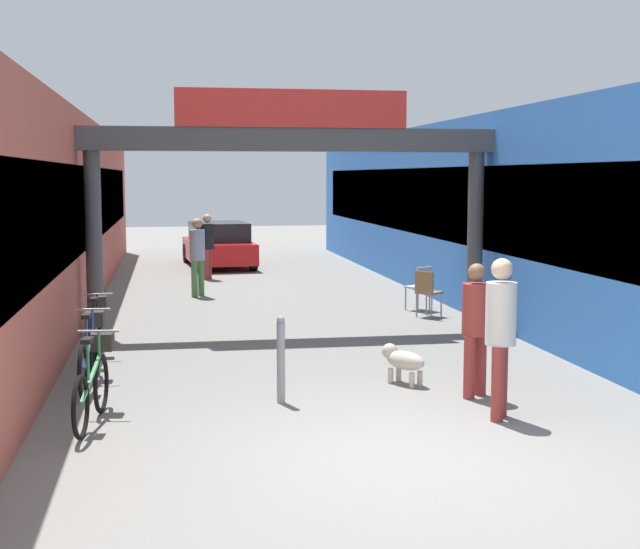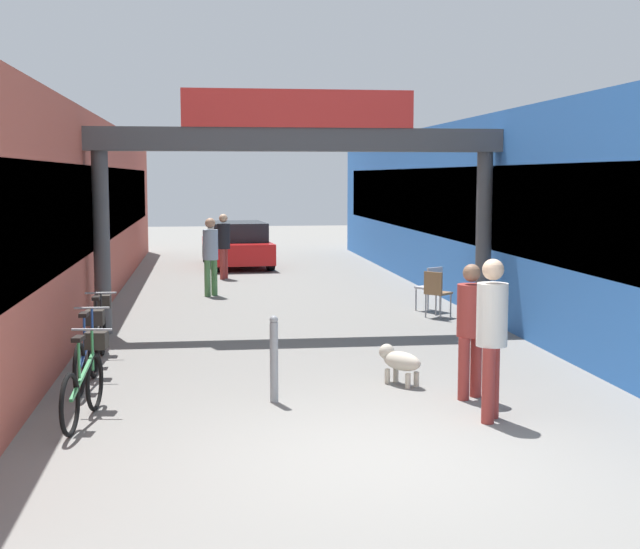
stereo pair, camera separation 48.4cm
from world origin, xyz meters
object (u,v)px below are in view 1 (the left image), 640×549
at_px(pedestrian_with_dog, 476,321).
at_px(parked_car_red, 219,245).
at_px(pedestrian_elderly_walking, 207,242).
at_px(bollard_post_metal, 281,359).
at_px(dog_on_leash, 402,360).
at_px(bicycle_black_third, 96,333).
at_px(pedestrian_carrying_crate, 197,252).
at_px(cafe_chair_wood_nearer, 427,289).
at_px(cafe_chair_aluminium_farther, 421,284).
at_px(bicycle_blue_second, 90,353).
at_px(bicycle_green_nearest, 93,383).
at_px(pedestrian_companion, 501,327).

xyz_separation_m(pedestrian_with_dog, parked_car_red, (-2.20, 16.37, -0.29)).
xyz_separation_m(pedestrian_elderly_walking, bollard_post_metal, (0.30, -12.99, -0.45)).
distance_m(dog_on_leash, bollard_post_metal, 1.83).
bearing_deg(bicycle_black_third, pedestrian_elderly_walking, 78.69).
height_order(pedestrian_carrying_crate, cafe_chair_wood_nearer, pedestrian_carrying_crate).
bearing_deg(pedestrian_carrying_crate, dog_on_leash, -75.34).
relative_size(cafe_chair_wood_nearer, cafe_chair_aluminium_farther, 1.00).
bearing_deg(dog_on_leash, cafe_chair_wood_nearer, 70.28).
height_order(bicycle_blue_second, cafe_chair_aluminium_farther, bicycle_blue_second).
bearing_deg(bicycle_blue_second, bicycle_green_nearest, -83.99).
bearing_deg(cafe_chair_wood_nearer, cafe_chair_aluminium_farther, 81.88).
xyz_separation_m(pedestrian_carrying_crate, parked_car_red, (0.83, 6.61, -0.37)).
bearing_deg(parked_car_red, cafe_chair_wood_nearer, -71.83).
bearing_deg(pedestrian_companion, bicycle_black_third, 140.40).
bearing_deg(bicycle_black_third, cafe_chair_aluminium_farther, 33.90).
relative_size(cafe_chair_aluminium_farther, parked_car_red, 0.22).
relative_size(pedestrian_carrying_crate, bollard_post_metal, 1.68).
xyz_separation_m(pedestrian_with_dog, cafe_chair_wood_nearer, (1.18, 6.06, -0.40)).
xyz_separation_m(pedestrian_carrying_crate, bollard_post_metal, (0.66, -9.65, -0.48)).
bearing_deg(pedestrian_carrying_crate, pedestrian_elderly_walking, 83.74).
bearing_deg(pedestrian_companion, pedestrian_with_dog, 86.04).
xyz_separation_m(bicycle_blue_second, parked_car_red, (2.48, 15.06, 0.21)).
relative_size(dog_on_leash, parked_car_red, 0.17).
bearing_deg(pedestrian_carrying_crate, cafe_chair_aluminium_farther, -33.44).
height_order(bicycle_black_third, bollard_post_metal, bollard_post_metal).
height_order(bicycle_blue_second, bollard_post_metal, bollard_post_metal).
relative_size(bicycle_green_nearest, bicycle_blue_second, 1.00).
xyz_separation_m(dog_on_leash, bicycle_blue_second, (-3.98, 0.50, 0.12)).
xyz_separation_m(pedestrian_elderly_walking, cafe_chair_aluminium_farther, (3.97, -6.20, -0.44)).
xyz_separation_m(pedestrian_elderly_walking, bicycle_black_third, (-2.05, -10.24, -0.54)).
distance_m(bicycle_green_nearest, bicycle_black_third, 3.25).
relative_size(pedestrian_companion, pedestrian_elderly_walking, 1.05).
distance_m(pedestrian_with_dog, parked_car_red, 16.52).
distance_m(bicycle_blue_second, bicycle_black_third, 1.54).
distance_m(pedestrian_companion, dog_on_leash, 2.05).
height_order(pedestrian_companion, cafe_chair_aluminium_farther, pedestrian_companion).
relative_size(pedestrian_companion, cafe_chair_wood_nearer, 2.02).
bearing_deg(cafe_chair_aluminium_farther, parked_car_red, 110.30).
xyz_separation_m(pedestrian_carrying_crate, pedestrian_elderly_walking, (0.37, 3.33, -0.03)).
height_order(pedestrian_companion, dog_on_leash, pedestrian_companion).
bearing_deg(bicycle_black_third, dog_on_leash, -26.81).
relative_size(pedestrian_with_dog, pedestrian_carrying_crate, 0.93).
distance_m(pedestrian_with_dog, cafe_chair_wood_nearer, 6.19).
bearing_deg(parked_car_red, cafe_chair_aluminium_farther, -69.70).
bearing_deg(bicycle_blue_second, bicycle_black_third, 91.50).
height_order(pedestrian_companion, cafe_chair_wood_nearer, pedestrian_companion).
distance_m(pedestrian_companion, parked_car_red, 17.50).
height_order(bicycle_green_nearest, bicycle_black_third, same).
bearing_deg(bicycle_green_nearest, cafe_chair_wood_nearer, 48.62).
distance_m(dog_on_leash, bicycle_green_nearest, 3.99).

